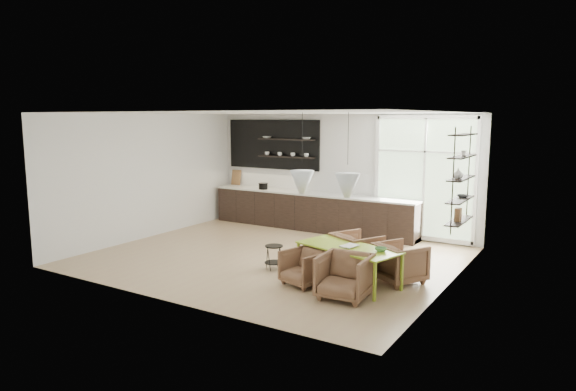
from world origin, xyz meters
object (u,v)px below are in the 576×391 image
(wire_stool, at_px, (274,254))
(armchair_front_left, at_px, (304,267))
(armchair_back_right, at_px, (400,263))
(armchair_front_right, at_px, (344,276))
(armchair_back_left, at_px, (357,252))
(dining_table, at_px, (348,249))

(wire_stool, bearing_deg, armchair_front_left, -28.15)
(armchair_back_right, relative_size, armchair_front_right, 0.97)
(armchair_back_left, relative_size, armchair_front_right, 1.00)
(armchair_front_right, bearing_deg, wire_stool, 153.68)
(dining_table, xyz_separation_m, armchair_back_right, (0.73, 0.54, -0.26))
(armchair_back_right, distance_m, armchair_front_left, 1.66)
(armchair_front_left, bearing_deg, wire_stool, 168.49)
(armchair_back_left, height_order, armchair_front_left, armchair_back_left)
(armchair_back_right, distance_m, wire_stool, 2.32)
(dining_table, distance_m, armchair_back_left, 0.84)
(armchair_back_right, distance_m, armchair_front_right, 1.31)
(armchair_back_right, bearing_deg, armchair_front_right, 99.03)
(armchair_front_right, bearing_deg, armchair_back_left, 102.88)
(armchair_back_left, xyz_separation_m, wire_stool, (-1.35, -0.73, -0.07))
(armchair_back_right, height_order, wire_stool, armchair_back_right)
(armchair_back_left, relative_size, wire_stool, 1.74)
(dining_table, relative_size, wire_stool, 4.26)
(dining_table, distance_m, armchair_back_right, 0.94)
(armchair_back_left, height_order, armchair_front_right, armchair_back_left)
(armchair_front_left, relative_size, armchair_front_right, 0.85)
(dining_table, height_order, wire_stool, dining_table)
(dining_table, relative_size, armchair_back_right, 2.53)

